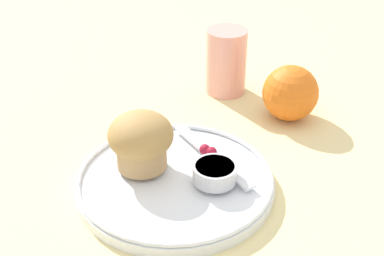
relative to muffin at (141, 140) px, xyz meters
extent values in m
plane|color=beige|center=(0.06, 0.01, -0.06)|extent=(3.00, 3.00, 0.00)
cylinder|color=white|center=(0.05, 0.01, -0.05)|extent=(0.25, 0.25, 0.01)
torus|color=white|center=(0.05, 0.01, -0.04)|extent=(0.24, 0.24, 0.01)
cylinder|color=tan|center=(0.00, 0.00, -0.02)|extent=(0.06, 0.06, 0.04)
ellipsoid|color=#A87F47|center=(0.00, 0.00, 0.01)|extent=(0.08, 0.08, 0.06)
cylinder|color=silver|center=(0.09, 0.03, -0.03)|extent=(0.05, 0.05, 0.02)
cylinder|color=beige|center=(0.09, 0.03, -0.02)|extent=(0.05, 0.05, 0.00)
sphere|color=maroon|center=(0.05, 0.07, -0.03)|extent=(0.01, 0.01, 0.01)
sphere|color=maroon|center=(0.06, 0.07, -0.03)|extent=(0.01, 0.01, 0.01)
cube|color=silver|center=(0.06, 0.07, -0.04)|extent=(0.16, 0.08, 0.00)
sphere|color=orange|center=(0.08, 0.25, -0.02)|extent=(0.08, 0.08, 0.08)
cylinder|color=#E5998C|center=(-0.04, 0.26, 0.00)|extent=(0.07, 0.07, 0.11)
camera|label=1|loc=(0.37, -0.41, 0.36)|focal=50.00mm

